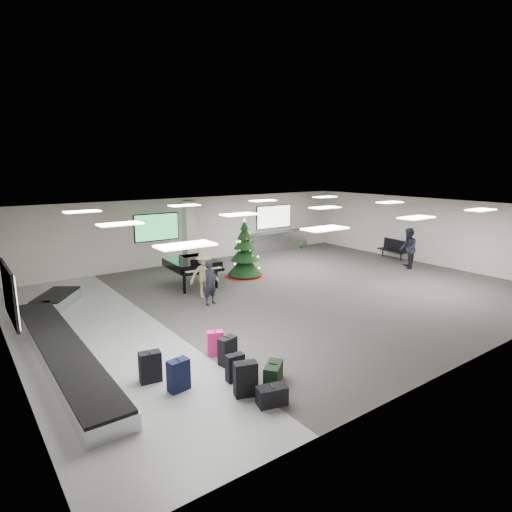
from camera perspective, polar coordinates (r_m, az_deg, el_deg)
ground at (r=16.14m, az=3.76°, el=-5.11°), size 18.00×18.00×0.00m
room_envelope at (r=15.90m, az=1.27°, el=3.27°), size 18.02×14.02×3.21m
baggage_carousel at (r=12.76m, az=-24.63°, el=-9.96°), size 2.28×9.71×0.43m
service_counter at (r=24.11m, az=2.83°, el=1.98°), size 4.05×0.65×1.08m
suitcase_0 at (r=9.30m, az=-1.40°, el=-16.08°), size 0.54×0.41×0.77m
suitcase_1 at (r=9.89m, az=-2.81°, el=-14.63°), size 0.42×0.25×0.65m
pink_suitcase at (r=11.12m, az=-5.47°, el=-11.51°), size 0.47×0.37×0.66m
suitcase_3 at (r=10.64m, az=-3.81°, el=-12.49°), size 0.50×0.36×0.71m
navy_suitcase at (r=9.64m, az=-10.29°, el=-15.36°), size 0.48×0.32×0.72m
green_duffel at (r=9.88m, az=2.34°, el=-15.32°), size 0.70×0.65×0.45m
suitcase_8 at (r=10.11m, az=-13.92°, el=-14.16°), size 0.52×0.35×0.73m
black_duffel at (r=9.08m, az=2.13°, el=-18.11°), size 0.67×0.48×0.42m
christmas_tree at (r=18.46m, az=-1.52°, el=-0.08°), size 1.80×1.80×2.57m
grand_piano at (r=17.09m, az=-8.47°, el=-1.10°), size 1.86×2.33×1.27m
bench at (r=23.21m, az=17.83°, el=1.05°), size 0.71×1.61×0.99m
traveler_a at (r=14.84m, az=-6.11°, el=-3.56°), size 0.65×0.51×1.56m
traveler_b at (r=15.65m, az=-6.93°, el=-2.54°), size 1.20×0.85×1.68m
traveler_bench at (r=21.13m, az=19.61°, el=0.97°), size 1.17×1.15×1.90m
potted_plant_left at (r=22.81m, az=-0.71°, el=1.10°), size 0.58×0.53×0.85m
potted_plant_right at (r=25.02m, az=5.86°, el=2.07°), size 0.59×0.59×0.89m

